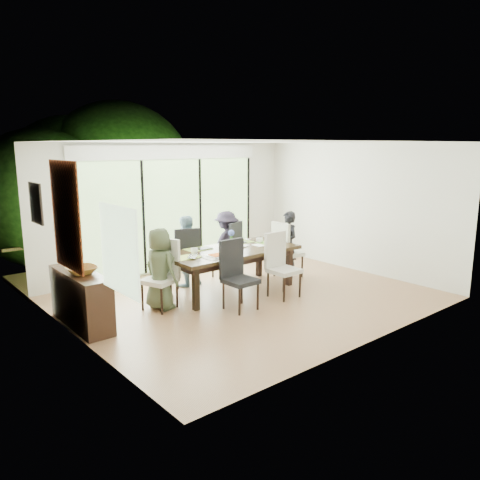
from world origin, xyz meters
TOP-DOWN VIEW (x-y plane):
  - floor at (0.00, 0.00)m, footprint 6.00×5.00m
  - ceiling at (0.00, 0.00)m, footprint 6.00×5.00m
  - wall_back at (0.00, 2.51)m, footprint 6.00×0.02m
  - wall_front at (0.00, -2.51)m, footprint 6.00×0.02m
  - wall_left at (-3.01, 0.00)m, footprint 0.02×5.00m
  - wall_right at (3.01, 0.00)m, footprint 0.02×5.00m
  - glass_doors at (0.00, 2.47)m, footprint 4.20×0.02m
  - blinds_header at (0.00, 2.46)m, footprint 4.40×0.06m
  - mullion_a at (-2.10, 2.46)m, footprint 0.05×0.04m
  - mullion_b at (-0.70, 2.46)m, footprint 0.05×0.04m
  - mullion_c at (0.70, 2.46)m, footprint 0.05×0.04m
  - mullion_d at (2.10, 2.46)m, footprint 0.05×0.04m
  - side_window at (-2.97, -1.20)m, footprint 0.02×0.90m
  - deck at (0.00, 3.40)m, footprint 6.00×1.80m
  - rail_top at (0.00, 4.20)m, footprint 6.00×0.08m
  - foliage_left at (-1.80, 5.20)m, footprint 3.20×3.20m
  - foliage_mid at (0.40, 5.80)m, footprint 4.00×4.00m
  - foliage_right at (2.20, 5.00)m, footprint 2.80×2.80m
  - foliage_far at (-0.60, 6.50)m, footprint 3.60×3.60m
  - table_top at (-0.00, 0.50)m, footprint 2.51×1.15m
  - table_apron at (-0.00, 0.50)m, footprint 2.30×0.94m
  - table_leg_fl at (-1.08, 0.07)m, footprint 0.09×0.09m
  - table_leg_fr at (1.08, 0.07)m, footprint 0.09×0.09m
  - table_leg_bl at (-1.08, 0.93)m, footprint 0.09×0.09m
  - table_leg_br at (1.08, 0.93)m, footprint 0.09×0.09m
  - chair_left_end at (-1.50, 0.50)m, footprint 0.62×0.62m
  - chair_right_end at (1.50, 0.50)m, footprint 0.50×0.50m
  - chair_far_left at (-0.45, 1.35)m, footprint 0.61×0.61m
  - chair_far_right at (0.55, 1.35)m, footprint 0.63×0.63m
  - chair_near_left at (-0.50, -0.37)m, footprint 0.49×0.49m
  - chair_near_right at (0.50, -0.37)m, footprint 0.49×0.49m
  - person_left_end at (-1.48, 0.50)m, footprint 0.51×0.70m
  - person_right_end at (1.48, 0.50)m, footprint 0.54×0.71m
  - person_far_left at (-0.45, 1.33)m, footprint 0.65×0.43m
  - person_far_right at (0.55, 1.33)m, footprint 0.65×0.42m
  - placemat_left at (-0.95, 0.50)m, footprint 0.46×0.34m
  - placemat_right at (0.95, 0.50)m, footprint 0.46×0.34m
  - placemat_far_l at (-0.45, 0.90)m, footprint 0.46×0.34m
  - placemat_far_r at (0.55, 0.90)m, footprint 0.46×0.34m
  - placemat_paper at (-0.55, 0.20)m, footprint 0.46×0.34m
  - tablet_far_l at (-0.35, 0.85)m, footprint 0.27×0.19m
  - tablet_far_r at (0.50, 0.85)m, footprint 0.25×0.18m
  - papers at (0.70, 0.45)m, footprint 0.31×0.23m
  - platter_base at (-0.55, 0.20)m, footprint 0.27×0.27m
  - platter_snacks at (-0.55, 0.20)m, footprint 0.21×0.21m
  - vase at (0.05, 0.55)m, footprint 0.08×0.08m
  - hyacinth_stems at (0.05, 0.55)m, footprint 0.04×0.04m
  - hyacinth_blooms at (0.05, 0.55)m, footprint 0.12×0.12m
  - laptop at (-0.85, 0.40)m, footprint 0.39×0.41m
  - cup_a at (-0.70, 0.65)m, footprint 0.18×0.18m
  - cup_b at (0.15, 0.40)m, footprint 0.15×0.15m
  - cup_c at (0.80, 0.60)m, footprint 0.17×0.17m
  - book at (0.25, 0.55)m, footprint 0.26×0.29m
  - sideboard at (-2.76, 0.62)m, footprint 0.41×1.45m
  - bowl at (-2.76, 0.52)m, footprint 0.43×0.43m
  - candlestick_base at (-2.76, 0.97)m, footprint 0.09×0.09m
  - candlestick_shaft at (-2.76, 0.97)m, footprint 0.02×0.02m
  - candlestick_pan at (-2.76, 0.97)m, footprint 0.09×0.09m
  - candle at (-2.76, 0.97)m, footprint 0.03×0.03m
  - tapestry at (-2.97, 0.40)m, footprint 0.02×1.00m
  - art_frame at (-2.97, 1.70)m, footprint 0.03×0.55m
  - art_canvas at (-2.95, 1.70)m, footprint 0.01×0.45m

SIDE VIEW (x-z plane):
  - deck at x=0.00m, z-range -0.10..0.00m
  - floor at x=0.00m, z-range -0.01..0.00m
  - table_leg_fl at x=-1.08m, z-range 0.00..0.72m
  - table_leg_fr at x=1.08m, z-range 0.00..0.72m
  - table_leg_bl at x=-1.08m, z-range 0.00..0.72m
  - table_leg_br at x=1.08m, z-range 0.00..0.72m
  - sideboard at x=-2.76m, z-range 0.00..0.82m
  - rail_top at x=0.00m, z-range 0.52..0.58m
  - chair_left_end at x=-1.50m, z-range 0.00..1.15m
  - chair_right_end at x=1.50m, z-range 0.00..1.15m
  - chair_far_left at x=-0.45m, z-range 0.00..1.15m
  - chair_far_right at x=0.55m, z-range 0.00..1.15m
  - chair_near_left at x=-0.50m, z-range 0.00..1.15m
  - chair_near_right at x=0.50m, z-range 0.00..1.15m
  - table_apron at x=0.00m, z-range 0.61..0.71m
  - person_left_end at x=-1.48m, z-range 0.00..1.35m
  - person_right_end at x=1.48m, z-range 0.00..1.35m
  - person_far_left at x=-0.45m, z-range 0.00..1.35m
  - person_far_right at x=0.55m, z-range 0.00..1.35m
  - table_top at x=0.00m, z-range 0.72..0.79m
  - papers at x=0.70m, z-range 0.79..0.79m
  - placemat_left at x=-0.95m, z-range 0.79..0.79m
  - placemat_right at x=0.95m, z-range 0.79..0.79m
  - placemat_far_l at x=-0.45m, z-range 0.79..0.79m
  - placemat_far_r at x=0.55m, z-range 0.79..0.79m
  - placemat_paper at x=-0.55m, z-range 0.79..0.79m
  - book at x=0.25m, z-range 0.79..0.80m
  - tablet_far_r at x=0.50m, z-range 0.79..0.80m
  - tablet_far_l at x=-0.35m, z-range 0.79..0.80m
  - laptop at x=-0.85m, z-range 0.79..0.81m
  - platter_base at x=-0.55m, z-range 0.79..0.82m
  - platter_snacks at x=-0.55m, z-range 0.82..0.83m
  - cup_b at x=0.15m, z-range 0.79..0.88m
  - cup_a at x=-0.70m, z-range 0.79..0.89m
  - cup_c at x=0.80m, z-range 0.79..0.89m
  - candlestick_base at x=-2.76m, z-range 0.82..0.85m
  - vase at x=0.05m, z-range 0.79..0.91m
  - bowl at x=-2.76m, z-range 0.82..0.92m
  - hyacinth_stems at x=0.05m, z-range 0.89..1.06m
  - hyacinth_blooms at x=0.05m, z-range 1.02..1.14m
  - glass_doors at x=0.00m, z-range 0.05..2.35m
  - mullion_a at x=-2.10m, z-range 0.05..2.35m
  - mullion_b at x=-0.70m, z-range 0.05..2.35m
  - mullion_c at x=0.70m, z-range 0.05..2.35m
  - mullion_d at x=2.10m, z-range 0.05..2.35m
  - foliage_right at x=2.20m, z-range -0.14..2.66m
  - wall_back at x=0.00m, z-range 0.00..2.70m
  - wall_front at x=0.00m, z-range 0.00..2.70m
  - wall_left at x=-3.01m, z-range 0.00..2.70m
  - wall_right at x=3.01m, z-range 0.00..2.70m
  - candlestick_shaft at x=-2.76m, z-range 0.84..1.98m
  - foliage_left at x=-1.80m, z-range -0.16..3.04m
  - side_window at x=-2.97m, z-range 1.00..2.00m
  - foliage_far at x=-0.60m, z-range -0.18..3.42m
  - tapestry at x=-2.97m, z-range 0.95..2.45m
  - art_frame at x=-2.97m, z-range 1.42..2.08m
  - art_canvas at x=-2.95m, z-range 1.48..2.02m
  - foliage_mid at x=0.40m, z-range -0.20..3.80m
  - candlestick_pan at x=-2.76m, z-range 1.96..1.99m
  - candle at x=-2.76m, z-range 1.98..2.07m
  - blinds_header at x=0.00m, z-range 2.36..2.64m
  - ceiling at x=0.00m, z-range 2.70..2.71m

